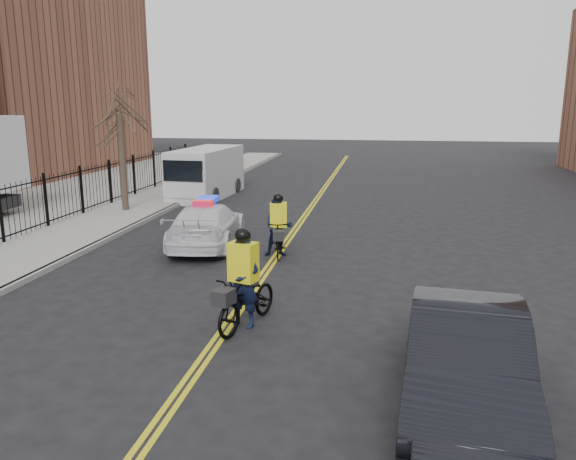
# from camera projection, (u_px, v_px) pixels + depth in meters

# --- Properties ---
(ground) EXTENTS (120.00, 120.00, 0.00)m
(ground) POSITION_uv_depth(u_px,v_px,m) (242.00, 305.00, 13.01)
(ground) COLOR black
(ground) RESTS_ON ground
(center_line_left) EXTENTS (0.10, 60.00, 0.01)m
(center_line_left) POSITION_uv_depth(u_px,v_px,m) (293.00, 229.00, 20.71)
(center_line_left) COLOR gold
(center_line_left) RESTS_ON ground
(center_line_right) EXTENTS (0.10, 60.00, 0.01)m
(center_line_right) POSITION_uv_depth(u_px,v_px,m) (297.00, 230.00, 20.68)
(center_line_right) COLOR gold
(center_line_right) RESTS_ON ground
(sidewalk) EXTENTS (3.00, 60.00, 0.15)m
(sidewalk) POSITION_uv_depth(u_px,v_px,m) (106.00, 221.00, 21.89)
(sidewalk) COLOR gray
(sidewalk) RESTS_ON ground
(curb) EXTENTS (0.20, 60.00, 0.15)m
(curb) POSITION_uv_depth(u_px,v_px,m) (142.00, 222.00, 21.65)
(curb) COLOR gray
(curb) RESTS_ON ground
(iron_fence) EXTENTS (0.12, 28.00, 2.00)m
(iron_fence) POSITION_uv_depth(u_px,v_px,m) (68.00, 196.00, 21.93)
(iron_fence) COLOR black
(iron_fence) RESTS_ON ground
(street_tree) EXTENTS (3.20, 3.20, 4.80)m
(street_tree) POSITION_uv_depth(u_px,v_px,m) (121.00, 129.00, 23.07)
(street_tree) COLOR #35281F
(street_tree) RESTS_ON sidewalk
(police_cruiser) EXTENTS (2.47, 5.03, 1.57)m
(police_cruiser) POSITION_uv_depth(u_px,v_px,m) (207.00, 224.00, 18.26)
(police_cruiser) COLOR white
(police_cruiser) RESTS_ON ground
(dark_sedan) EXTENTS (2.18, 5.02, 1.60)m
(dark_sedan) POSITION_uv_depth(u_px,v_px,m) (466.00, 362.00, 8.35)
(dark_sedan) COLOR black
(dark_sedan) RESTS_ON ground
(cargo_van) EXTENTS (2.49, 5.82, 2.39)m
(cargo_van) POSITION_uv_depth(u_px,v_px,m) (205.00, 174.00, 27.63)
(cargo_van) COLOR silver
(cargo_van) RESTS_ON ground
(cyclist_near) EXTENTS (1.35, 2.28, 2.11)m
(cyclist_near) POSITION_uv_depth(u_px,v_px,m) (243.00, 293.00, 11.61)
(cyclist_near) COLOR black
(cyclist_near) RESTS_ON ground
(cyclist_far) EXTENTS (0.97, 1.98, 1.93)m
(cyclist_far) POSITION_uv_depth(u_px,v_px,m) (278.00, 232.00, 17.00)
(cyclist_far) COLOR black
(cyclist_far) RESTS_ON ground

